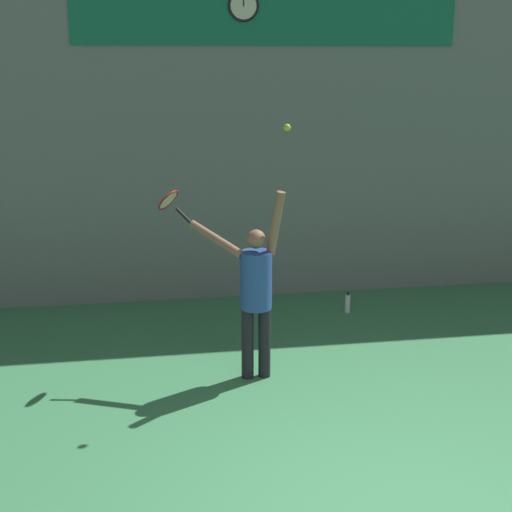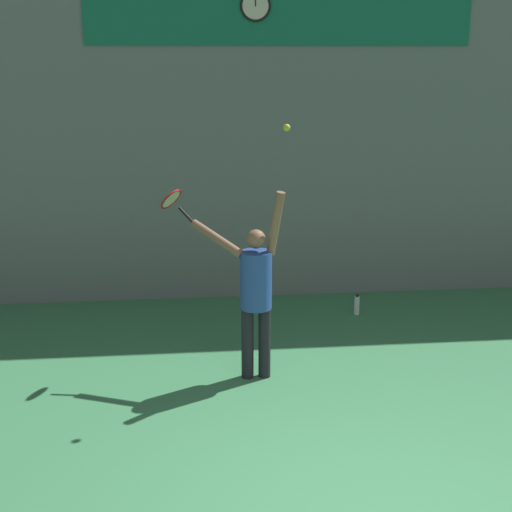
{
  "view_description": "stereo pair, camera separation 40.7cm",
  "coord_description": "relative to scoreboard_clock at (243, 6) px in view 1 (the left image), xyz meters",
  "views": [
    {
      "loc": [
        -1.74,
        -4.23,
        3.31
      ],
      "look_at": [
        -0.61,
        2.75,
        1.35
      ],
      "focal_mm": 50.0,
      "sensor_mm": 36.0,
      "label": 1
    },
    {
      "loc": [
        -1.34,
        -4.28,
        3.31
      ],
      "look_at": [
        -0.61,
        2.75,
        1.35
      ],
      "focal_mm": 50.0,
      "sensor_mm": 36.0,
      "label": 2
    }
  ],
  "objects": [
    {
      "name": "scoreboard_clock",
      "position": [
        0.0,
        0.0,
        0.0
      ],
      "size": [
        0.41,
        0.04,
        0.41
      ],
      "color": "beige"
    },
    {
      "name": "tennis_racket",
      "position": [
        -1.11,
        -2.13,
        -2.14
      ],
      "size": [
        0.41,
        0.36,
        0.36
      ],
      "color": "black"
    },
    {
      "name": "tennis_player",
      "position": [
        -0.28,
        -2.67,
        -2.97
      ],
      "size": [
        0.98,
        0.6,
        2.04
      ],
      "color": "black",
      "rests_on": "ground_plane"
    },
    {
      "name": "back_wall",
      "position": [
        0.34,
        0.08,
        -1.48
      ],
      "size": [
        18.0,
        0.1,
        5.0
      ],
      "color": "slate",
      "rests_on": "ground_plane"
    },
    {
      "name": "water_bottle",
      "position": [
        1.28,
        -0.87,
        -3.85
      ],
      "size": [
        0.07,
        0.07,
        0.28
      ],
      "color": "silver",
      "rests_on": "ground_plane"
    },
    {
      "name": "sponsor_banner",
      "position": [
        0.34,
        0.02,
        -0.0
      ],
      "size": [
        5.13,
        0.02,
        0.99
      ],
      "color": "#146B4C"
    },
    {
      "name": "tennis_ball",
      "position": [
        0.02,
        -2.79,
        -1.31
      ],
      "size": [
        0.07,
        0.07,
        0.07
      ],
      "color": "#CCDB2D"
    }
  ]
}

